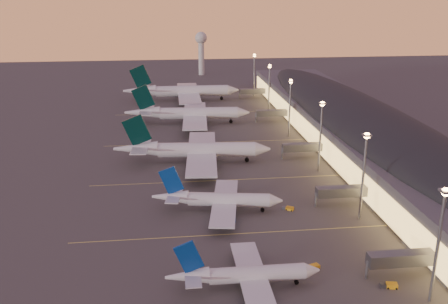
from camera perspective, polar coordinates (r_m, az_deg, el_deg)
ground at (r=141.31m, az=1.36°, el=-8.39°), size 700.00×700.00×0.00m
airliner_narrow_south at (r=113.11m, az=2.29°, el=-13.85°), size 34.42×30.62×12.35m
airliner_narrow_north at (r=148.65m, az=-0.78°, el=-5.46°), size 38.94×35.17×13.93m
airliner_wide_near at (r=189.61m, az=-3.58°, el=0.22°), size 59.68×54.55×19.09m
airliner_wide_mid at (r=245.71m, az=-4.15°, el=4.41°), size 61.31×55.93×19.61m
airliner_wide_far at (r=297.53m, az=-4.84°, el=6.92°), size 68.00×61.71×21.82m
terminal_building at (r=220.01m, az=14.82°, el=3.22°), size 56.35×255.00×17.46m
light_masts at (r=202.89m, az=8.94°, el=4.93°), size 2.20×217.20×25.90m
radar_tower at (r=388.37m, az=-2.63°, el=12.01°), size 9.00×9.00×32.50m
lane_markings at (r=177.71m, az=-0.45°, el=-2.66°), size 90.00×180.36×0.00m
baggage_tug_a at (r=120.21m, az=18.40°, el=-14.28°), size 3.91×2.23×1.10m
baggage_tug_b at (r=122.46m, az=10.05°, el=-12.90°), size 4.11×2.68×1.14m
baggage_tug_c at (r=151.78m, az=7.37°, el=-6.40°), size 3.57×3.01×1.02m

